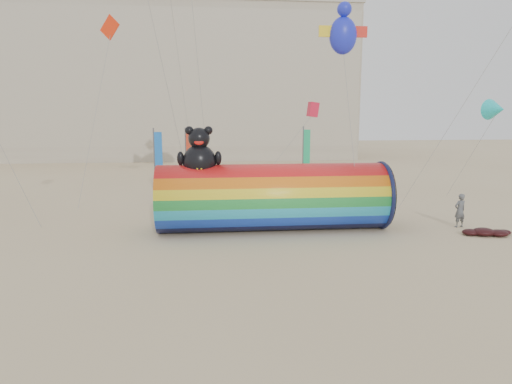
{
  "coord_description": "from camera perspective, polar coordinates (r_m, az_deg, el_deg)",
  "views": [
    {
      "loc": [
        -1.77,
        -20.75,
        6.33
      ],
      "look_at": [
        0.5,
        1.5,
        2.4
      ],
      "focal_mm": 32.0,
      "sensor_mm": 36.0,
      "label": 1
    }
  ],
  "objects": [
    {
      "name": "ground",
      "position": [
        21.77,
        -0.92,
        -6.94
      ],
      "size": [
        160.0,
        160.0,
        0.0
      ],
      "primitive_type": "plane",
      "color": "#CCB58C",
      "rests_on": "ground"
    },
    {
      "name": "windsock_assembly",
      "position": [
        24.63,
        2.1,
        -0.42
      ],
      "size": [
        12.37,
        3.77,
        5.7
      ],
      "color": "red",
      "rests_on": "ground"
    },
    {
      "name": "festival_banners",
      "position": [
        35.43,
        -4.37,
        3.95
      ],
      "size": [
        12.45,
        3.6,
        5.2
      ],
      "color": "#59595E",
      "rests_on": "ground"
    },
    {
      "name": "kite_handler",
      "position": [
        27.7,
        24.13,
        -2.13
      ],
      "size": [
        0.77,
        0.59,
        1.89
      ],
      "primitive_type": "imported",
      "rotation": [
        0.0,
        0.0,
        3.36
      ],
      "color": "#53565A",
      "rests_on": "ground"
    },
    {
      "name": "hotel_building",
      "position": [
        67.6,
        -14.9,
        13.01
      ],
      "size": [
        60.4,
        15.4,
        20.6
      ],
      "color": "#B7AD99",
      "rests_on": "ground"
    },
    {
      "name": "fabric_bundle",
      "position": [
        26.65,
        26.89,
        -4.49
      ],
      "size": [
        2.62,
        1.35,
        0.41
      ],
      "color": "#3D0B0C",
      "rests_on": "ground"
    }
  ]
}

